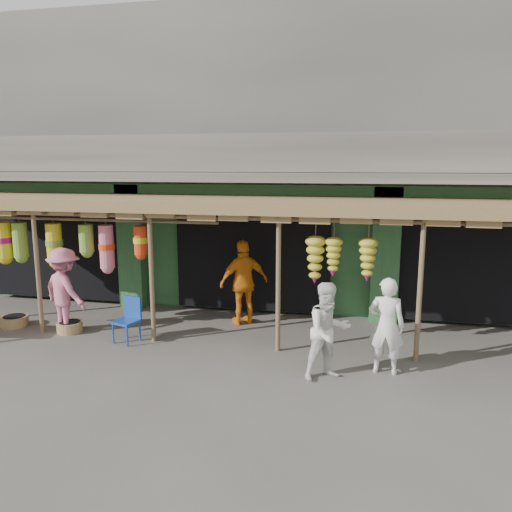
% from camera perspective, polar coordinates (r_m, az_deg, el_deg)
% --- Properties ---
extents(ground, '(80.00, 80.00, 0.00)m').
position_cam_1_polar(ground, '(9.99, -3.06, -9.91)').
color(ground, '#514C47').
rests_on(ground, ground).
extents(building, '(16.40, 6.80, 7.00)m').
position_cam_1_polar(building, '(14.12, 2.02, 10.05)').
color(building, gray).
rests_on(building, ground).
extents(awning, '(14.00, 2.70, 2.79)m').
position_cam_1_polar(awning, '(10.22, -2.90, 5.42)').
color(awning, brown).
rests_on(awning, ground).
extents(blue_chair, '(0.53, 0.53, 0.89)m').
position_cam_1_polar(blue_chair, '(10.25, -14.33, -6.75)').
color(blue_chair, '#163E94').
rests_on(blue_chair, ground).
extents(basket_left, '(0.54, 0.54, 0.22)m').
position_cam_1_polar(basket_left, '(11.26, -20.51, -7.60)').
color(basket_left, olive).
rests_on(basket_left, ground).
extents(basket_mid, '(0.74, 0.74, 0.22)m').
position_cam_1_polar(basket_mid, '(12.13, -25.88, -6.71)').
color(basket_mid, olive).
rests_on(basket_mid, ground).
extents(person_front, '(0.64, 0.46, 1.65)m').
position_cam_1_polar(person_front, '(8.65, 14.66, -7.72)').
color(person_front, white).
rests_on(person_front, ground).
extents(person_right, '(0.99, 0.94, 1.62)m').
position_cam_1_polar(person_right, '(8.26, 8.26, -8.51)').
color(person_right, white).
rests_on(person_right, ground).
extents(person_vendor, '(1.16, 1.00, 1.87)m').
position_cam_1_polar(person_vendor, '(10.89, -1.38, -3.02)').
color(person_vendor, orange).
rests_on(person_vendor, ground).
extents(person_shopper, '(1.33, 1.08, 1.79)m').
position_cam_1_polar(person_shopper, '(11.07, -21.01, -3.70)').
color(person_shopper, '#CD6C87').
rests_on(person_shopper, ground).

